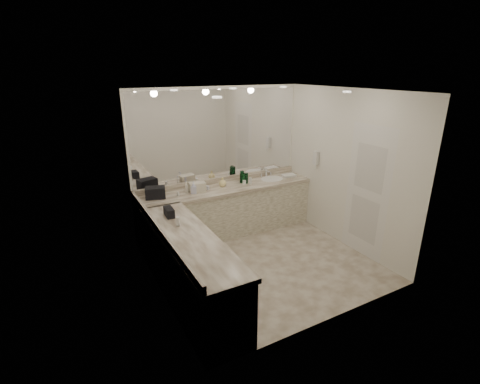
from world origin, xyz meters
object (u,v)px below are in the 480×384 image
black_toiletry_bag (155,193)px  soap_bottle_b (194,188)px  soap_bottle_a (187,187)px  hand_towel (289,175)px  wall_phone (316,158)px  sink (272,179)px  soap_bottle_c (222,182)px  cream_cosmetic_case (197,187)px

black_toiletry_bag → soap_bottle_b: 0.63m
soap_bottle_a → black_toiletry_bag: bearing=-175.3°
black_toiletry_bag → hand_towel: 2.60m
hand_towel → soap_bottle_b: (-1.97, -0.02, 0.08)m
wall_phone → black_toiletry_bag: 2.90m
sink → soap_bottle_b: (-1.59, -0.04, 0.11)m
sink → hand_towel: size_ratio=1.75×
black_toiletry_bag → hand_towel: bearing=-1.2°
wall_phone → hand_towel: size_ratio=0.95×
wall_phone → soap_bottle_a: wall_phone is taller
wall_phone → soap_bottle_b: wall_phone is taller
wall_phone → soap_bottle_b: (-2.20, 0.46, -0.35)m
black_toiletry_bag → soap_bottle_b: (0.63, -0.07, 0.01)m
black_toiletry_bag → soap_bottle_a: bearing=4.7°
soap_bottle_a → soap_bottle_c: bearing=-2.2°
black_toiletry_bag → cream_cosmetic_case: black_toiletry_bag is taller
soap_bottle_b → cream_cosmetic_case: bearing=36.3°
soap_bottle_c → cream_cosmetic_case: bearing=-177.4°
sink → cream_cosmetic_case: 1.50m
soap_bottle_a → soap_bottle_c: size_ratio=1.08×
hand_towel → soap_bottle_c: (-1.39, 0.07, 0.06)m
wall_phone → soap_bottle_c: size_ratio=1.43×
sink → cream_cosmetic_case: size_ratio=1.62×
wall_phone → soap_bottle_c: wall_phone is taller
wall_phone → soap_bottle_c: bearing=161.0°
cream_cosmetic_case → soap_bottle_b: (-0.09, -0.07, 0.02)m
sink → cream_cosmetic_case: cream_cosmetic_case is taller
wall_phone → hand_towel: (-0.23, 0.48, -0.43)m
wall_phone → soap_bottle_a: size_ratio=1.32×
cream_cosmetic_case → soap_bottle_a: soap_bottle_a is taller
hand_towel → soap_bottle_a: soap_bottle_a is taller
sink → black_toiletry_bag: bearing=179.1°
hand_towel → wall_phone: bearing=-64.7°
sink → black_toiletry_bag: 2.22m
sink → soap_bottle_b: 1.60m
sink → soap_bottle_b: size_ratio=2.17×
soap_bottle_a → soap_bottle_b: 0.14m
soap_bottle_c → black_toiletry_bag: bearing=-179.1°
sink → soap_bottle_a: bearing=177.2°
black_toiletry_bag → cream_cosmetic_case: 0.72m
soap_bottle_a → soap_bottle_c: soap_bottle_a is taller
hand_towel → soap_bottle_b: soap_bottle_b is taller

